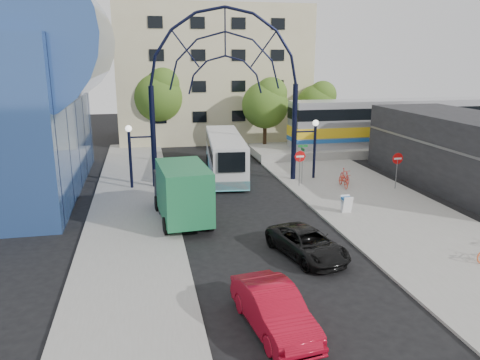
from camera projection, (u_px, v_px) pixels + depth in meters
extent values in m
plane|color=black|center=(283.00, 267.00, 20.30)|extent=(120.00, 120.00, 0.00)
cube|color=gray|center=(402.00, 222.00, 25.65)|extent=(8.00, 56.00, 0.12)
cube|color=gray|center=(132.00, 228.00, 24.67)|extent=(5.00, 50.00, 0.12)
cylinder|color=black|center=(153.00, 138.00, 31.67)|extent=(0.36, 0.36, 7.00)
cylinder|color=black|center=(294.00, 133.00, 33.65)|extent=(0.36, 0.36, 7.00)
cylinder|color=black|center=(130.00, 161.00, 31.73)|extent=(0.20, 0.20, 4.00)
cylinder|color=black|center=(314.00, 153.00, 34.35)|extent=(0.20, 0.20, 4.00)
sphere|color=white|center=(129.00, 129.00, 31.17)|extent=(0.44, 0.44, 0.44)
sphere|color=white|center=(316.00, 123.00, 33.79)|extent=(0.44, 0.44, 0.44)
cylinder|color=slate|center=(300.00, 171.00, 32.30)|extent=(0.06, 0.06, 2.20)
cylinder|color=red|center=(300.00, 156.00, 32.04)|extent=(0.80, 0.04, 0.80)
cube|color=white|center=(300.00, 157.00, 32.01)|extent=(0.55, 0.02, 0.12)
cylinder|color=slate|center=(396.00, 173.00, 31.63)|extent=(0.06, 0.06, 2.20)
cylinder|color=red|center=(398.00, 159.00, 31.38)|extent=(0.76, 0.04, 0.76)
cube|color=white|center=(398.00, 159.00, 31.35)|extent=(0.55, 0.02, 0.12)
cylinder|color=slate|center=(302.00, 164.00, 32.87)|extent=(0.05, 0.05, 2.80)
cube|color=#146626|center=(303.00, 146.00, 32.54)|extent=(0.70, 0.03, 0.18)
cube|color=#146626|center=(303.00, 150.00, 32.60)|extent=(0.03, 0.70, 0.18)
cube|color=white|center=(348.00, 205.00, 26.74)|extent=(0.55, 0.26, 0.99)
cube|color=white|center=(345.00, 203.00, 27.07)|extent=(0.55, 0.26, 0.99)
cube|color=#1E59A5|center=(347.00, 199.00, 26.83)|extent=(0.55, 0.42, 0.14)
cylinder|color=#2E4E8D|center=(36.00, 38.00, 29.57)|extent=(9.00, 16.00, 9.00)
cube|color=black|center=(464.00, 151.00, 32.30)|extent=(6.00, 16.00, 5.00)
cube|color=#C5B788|center=(210.00, 74.00, 52.04)|extent=(20.00, 12.00, 14.00)
cube|color=gray|center=(416.00, 147.00, 44.98)|extent=(32.00, 5.00, 0.80)
cube|color=#B7B7BC|center=(418.00, 121.00, 44.35)|extent=(25.00, 3.00, 4.20)
cube|color=gold|center=(418.00, 128.00, 44.50)|extent=(25.10, 3.05, 0.90)
cube|color=black|center=(419.00, 111.00, 44.09)|extent=(25.05, 3.05, 1.00)
cube|color=#1E59A5|center=(417.00, 135.00, 44.68)|extent=(25.10, 3.05, 0.35)
cylinder|color=#382314|center=(265.00, 137.00, 45.77)|extent=(0.36, 0.36, 2.52)
sphere|color=#386219|center=(265.00, 105.00, 44.99)|extent=(4.48, 4.48, 4.48)
sphere|color=#386219|center=(271.00, 93.00, 44.52)|extent=(3.08, 3.08, 3.08)
cylinder|color=#382314|center=(160.00, 132.00, 47.53)|extent=(0.36, 0.36, 2.88)
sphere|color=#386219|center=(158.00, 97.00, 46.64)|extent=(5.12, 5.12, 5.12)
sphere|color=#386219|center=(163.00, 84.00, 46.12)|extent=(3.52, 3.52, 3.52)
cylinder|color=#382314|center=(315.00, 133.00, 48.88)|extent=(0.36, 0.36, 2.34)
sphere|color=#386219|center=(316.00, 105.00, 48.15)|extent=(4.16, 4.16, 4.16)
sphere|color=#386219|center=(323.00, 95.00, 47.70)|extent=(2.86, 2.86, 2.86)
cube|color=silver|center=(225.00, 153.00, 35.87)|extent=(3.47, 11.11, 2.75)
cube|color=#60CAD8|center=(225.00, 168.00, 36.17)|extent=(3.50, 11.11, 0.66)
cube|color=black|center=(225.00, 146.00, 35.73)|extent=(3.50, 10.89, 0.85)
cube|color=black|center=(232.00, 162.00, 30.43)|extent=(1.80, 0.31, 1.33)
cube|color=black|center=(220.00, 143.00, 41.12)|extent=(2.28, 0.39, 1.52)
cylinder|color=black|center=(208.00, 160.00, 39.31)|extent=(0.35, 0.93, 0.91)
cylinder|color=black|center=(236.00, 159.00, 39.56)|extent=(0.35, 0.93, 0.91)
cylinder|color=black|center=(213.00, 182.00, 32.17)|extent=(0.35, 0.93, 0.91)
cylinder|color=black|center=(247.00, 182.00, 32.42)|extent=(0.35, 0.93, 0.91)
cube|color=black|center=(176.00, 191.00, 27.83)|extent=(2.48, 2.57, 2.20)
cube|color=black|center=(173.00, 179.00, 28.83)|extent=(2.00, 0.25, 1.00)
cube|color=#1B693D|center=(184.00, 191.00, 24.83)|extent=(2.74, 4.77, 2.80)
cylinder|color=black|center=(157.00, 204.00, 27.40)|extent=(0.33, 0.98, 0.96)
cylinder|color=black|center=(196.00, 201.00, 28.02)|extent=(0.33, 0.98, 0.96)
cylinder|color=black|center=(166.00, 226.00, 23.77)|extent=(0.33, 0.98, 0.96)
cylinder|color=black|center=(210.00, 222.00, 24.39)|extent=(0.33, 0.98, 0.96)
imported|color=black|center=(307.00, 243.00, 21.17)|extent=(3.19, 4.98, 1.28)
imported|color=maroon|center=(274.00, 309.00, 15.45)|extent=(2.18, 4.68, 1.49)
imported|color=#D7412B|center=(344.00, 180.00, 32.26)|extent=(0.80, 1.86, 0.95)
imported|color=red|center=(345.00, 176.00, 33.29)|extent=(0.56, 1.70, 1.01)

